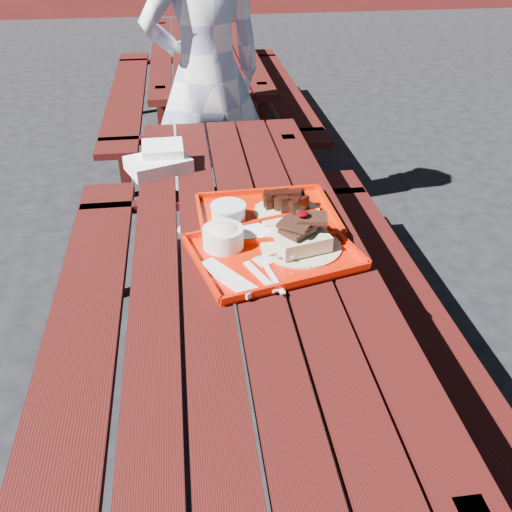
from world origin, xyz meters
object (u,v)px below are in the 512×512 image
(picnic_table_far, at_px, (204,74))
(far_tray, at_px, (265,214))
(near_tray, at_px, (270,243))
(picnic_table_near, at_px, (250,297))
(person, at_px, (207,77))

(picnic_table_far, bearing_deg, far_tray, -88.37)
(far_tray, bearing_deg, near_tray, -93.86)
(picnic_table_near, bearing_deg, far_tray, 67.61)
(far_tray, relative_size, person, 0.27)
(picnic_table_far, distance_m, far_tray, 2.63)
(picnic_table_far, height_order, near_tray, near_tray)
(far_tray, bearing_deg, picnic_table_far, 91.63)
(picnic_table_far, xyz_separation_m, far_tray, (0.07, -2.62, 0.21))
(picnic_table_near, bearing_deg, person, 91.80)
(picnic_table_near, distance_m, picnic_table_far, 2.80)
(picnic_table_near, xyz_separation_m, far_tray, (0.07, 0.18, 0.21))
(picnic_table_near, xyz_separation_m, near_tray, (0.06, -0.03, 0.23))
(picnic_table_far, xyz_separation_m, near_tray, (0.06, -2.83, 0.23))
(picnic_table_near, distance_m, person, 1.47)
(picnic_table_far, relative_size, near_tray, 4.25)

